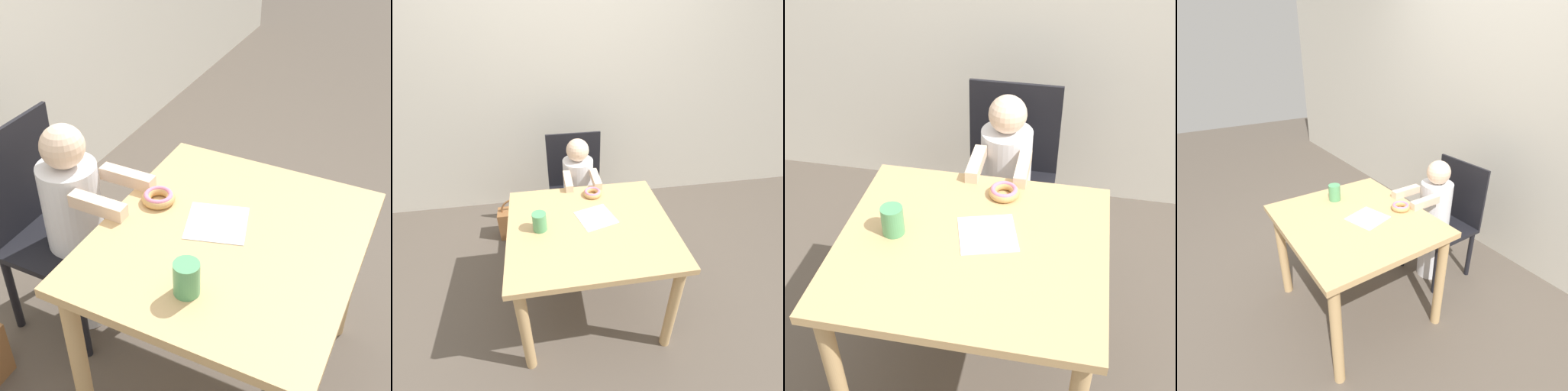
# 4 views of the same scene
# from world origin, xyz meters

# --- Properties ---
(ground_plane) EXTENTS (12.00, 12.00, 0.00)m
(ground_plane) POSITION_xyz_m (0.00, 0.00, 0.00)
(ground_plane) COLOR brown
(dining_table) EXTENTS (0.93, 0.83, 0.70)m
(dining_table) POSITION_xyz_m (0.00, 0.00, 0.59)
(dining_table) COLOR tan
(dining_table) RESTS_ON ground_plane
(chair) EXTENTS (0.44, 0.42, 0.89)m
(chair) POSITION_xyz_m (0.02, 0.78, 0.45)
(chair) COLOR black
(chair) RESTS_ON ground_plane
(child_figure) EXTENTS (0.24, 0.42, 0.94)m
(child_figure) POSITION_xyz_m (0.02, 0.65, 0.48)
(child_figure) COLOR white
(child_figure) RESTS_ON ground_plane
(donut) EXTENTS (0.12, 0.12, 0.04)m
(donut) POSITION_xyz_m (0.07, 0.30, 0.72)
(donut) COLOR tan
(donut) RESTS_ON dining_table
(napkin) EXTENTS (0.25, 0.25, 0.00)m
(napkin) POSITION_xyz_m (0.04, 0.06, 0.71)
(napkin) COLOR white
(napkin) RESTS_ON dining_table
(cup) EXTENTS (0.08, 0.08, 0.11)m
(cup) POSITION_xyz_m (-0.28, 0.01, 0.76)
(cup) COLOR #519E66
(cup) RESTS_ON dining_table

